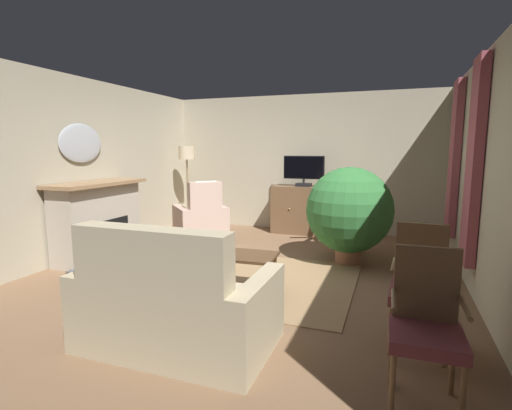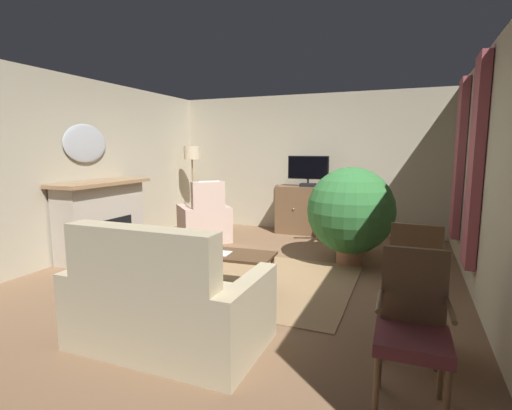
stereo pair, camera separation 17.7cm
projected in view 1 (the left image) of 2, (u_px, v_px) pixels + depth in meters
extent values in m
cube|color=brown|center=(248.00, 274.00, 5.01)|extent=(5.77, 6.37, 0.04)
cube|color=#B2A88E|center=(302.00, 163.00, 7.55)|extent=(5.77, 0.10, 2.62)
cube|color=#B2A88E|center=(82.00, 168.00, 5.70)|extent=(0.10, 6.37, 2.62)
cube|color=#BBB095|center=(488.00, 177.00, 3.93)|extent=(0.10, 6.37, 2.62)
cube|color=#A34C56|center=(474.00, 163.00, 4.10)|extent=(0.10, 0.44, 2.20)
cube|color=#A34C56|center=(454.00, 160.00, 5.50)|extent=(0.10, 0.44, 2.20)
cube|color=#8E704C|center=(254.00, 280.00, 4.72)|extent=(2.39, 2.09, 0.01)
cube|color=#4C4C51|center=(123.00, 258.00, 5.59)|extent=(0.50, 1.59, 0.04)
cube|color=#ADA393|center=(98.00, 222.00, 5.65)|extent=(0.43, 1.39, 1.07)
cube|color=black|center=(108.00, 237.00, 5.62)|extent=(0.10, 0.78, 0.52)
cube|color=#93704C|center=(98.00, 183.00, 5.56)|extent=(0.55, 1.55, 0.05)
ellipsoid|color=#B2B7BF|center=(81.00, 143.00, 5.56)|extent=(0.06, 0.81, 0.56)
cube|color=#4A3523|center=(303.00, 231.00, 7.36)|extent=(1.10, 0.43, 0.06)
cube|color=brown|center=(304.00, 210.00, 7.30)|extent=(1.16, 0.49, 0.90)
sphere|color=tan|center=(289.00, 209.00, 7.12)|extent=(0.03, 0.03, 0.03)
sphere|color=tan|center=(312.00, 210.00, 6.98)|extent=(0.03, 0.03, 0.03)
cube|color=black|center=(304.00, 185.00, 7.19)|extent=(0.27, 0.20, 0.06)
cylinder|color=black|center=(304.00, 181.00, 7.18)|extent=(0.04, 0.04, 0.08)
cube|color=black|center=(304.00, 167.00, 7.14)|extent=(0.76, 0.05, 0.43)
cube|color=black|center=(304.00, 167.00, 7.11)|extent=(0.72, 0.01, 0.39)
cube|color=#4C331E|center=(234.00, 255.00, 4.26)|extent=(0.97, 0.55, 0.03)
cylinder|color=#4C331E|center=(275.00, 272.00, 4.36)|extent=(0.04, 0.04, 0.42)
cylinder|color=#4C331E|center=(206.00, 266.00, 4.59)|extent=(0.04, 0.04, 0.42)
cylinder|color=#4C331E|center=(266.00, 284.00, 3.99)|extent=(0.04, 0.04, 0.42)
cylinder|color=#4C331E|center=(192.00, 276.00, 4.22)|extent=(0.04, 0.04, 0.42)
cube|color=black|center=(212.00, 252.00, 4.28)|extent=(0.09, 0.18, 0.02)
cube|color=silver|center=(219.00, 253.00, 4.26)|extent=(0.32, 0.25, 0.01)
cube|color=tan|center=(180.00, 320.00, 3.16)|extent=(1.22, 0.91, 0.41)
cube|color=tan|center=(151.00, 271.00, 2.76)|extent=(1.22, 0.20, 0.63)
cube|color=tan|center=(111.00, 296.00, 3.38)|extent=(0.15, 0.91, 0.63)
cube|color=tan|center=(258.00, 319.00, 2.92)|extent=(0.15, 0.91, 0.63)
cube|color=slate|center=(201.00, 292.00, 2.90)|extent=(0.37, 0.14, 0.36)
cube|color=#BC9E8E|center=(200.00, 229.00, 6.73)|extent=(0.95, 0.96, 0.41)
cube|color=#BC9E8E|center=(205.00, 201.00, 6.37)|extent=(0.51, 0.50, 0.64)
cube|color=#BC9E8E|center=(181.00, 225.00, 6.58)|extent=(0.65, 0.67, 0.61)
cube|color=#BC9E8E|center=(219.00, 222.00, 6.85)|extent=(0.65, 0.67, 0.61)
cube|color=white|center=(206.00, 188.00, 6.28)|extent=(0.27, 0.26, 0.24)
cube|color=brown|center=(426.00, 338.00, 2.35)|extent=(0.44, 0.43, 0.08)
cube|color=brown|center=(426.00, 286.00, 2.49)|extent=(0.39, 0.05, 0.53)
cylinder|color=brown|center=(392.00, 386.00, 2.28)|extent=(0.04, 0.04, 0.41)
cylinder|color=brown|center=(463.00, 399.00, 2.16)|extent=(0.04, 0.04, 0.41)
cylinder|color=brown|center=(391.00, 355.00, 2.62)|extent=(0.04, 0.04, 0.41)
cylinder|color=brown|center=(453.00, 365.00, 2.50)|extent=(0.04, 0.04, 0.41)
cylinder|color=brown|center=(465.00, 308.00, 2.26)|extent=(0.04, 0.34, 0.03)
cylinder|color=brown|center=(394.00, 300.00, 2.38)|extent=(0.04, 0.34, 0.03)
cube|color=brown|center=(419.00, 295.00, 3.05)|extent=(0.47, 0.52, 0.08)
cube|color=brown|center=(421.00, 255.00, 3.22)|extent=(0.41, 0.06, 0.53)
cylinder|color=brown|center=(390.00, 331.00, 2.96)|extent=(0.04, 0.04, 0.41)
cylinder|color=brown|center=(446.00, 341.00, 2.81)|extent=(0.04, 0.04, 0.41)
cylinder|color=brown|center=(394.00, 309.00, 3.36)|extent=(0.04, 0.04, 0.41)
cylinder|color=brown|center=(442.00, 317.00, 3.22)|extent=(0.04, 0.04, 0.41)
cylinder|color=brown|center=(450.00, 271.00, 2.94)|extent=(0.05, 0.40, 0.03)
cylinder|color=brown|center=(394.00, 265.00, 3.10)|extent=(0.05, 0.40, 0.03)
cylinder|color=#99664C|center=(348.00, 255.00, 5.43)|extent=(0.35, 0.35, 0.22)
sphere|color=#2D6B33|center=(349.00, 210.00, 5.34)|extent=(1.19, 1.19, 1.19)
cylinder|color=#99664C|center=(350.00, 238.00, 6.09)|extent=(0.41, 0.41, 0.38)
cylinder|color=brown|center=(351.00, 205.00, 6.02)|extent=(0.06, 0.06, 0.70)
cube|color=#235B2D|center=(369.00, 180.00, 5.89)|extent=(0.48, 0.10, 0.21)
cube|color=#235B2D|center=(358.00, 179.00, 6.10)|extent=(0.23, 0.38, 0.14)
cube|color=#235B2D|center=(343.00, 179.00, 6.21)|extent=(0.38, 0.45, 0.22)
cube|color=#235B2D|center=(336.00, 180.00, 6.02)|extent=(0.47, 0.12, 0.17)
cube|color=#235B2D|center=(346.00, 181.00, 5.82)|extent=(0.21, 0.38, 0.16)
cube|color=#235B2D|center=(355.00, 181.00, 5.81)|extent=(0.19, 0.32, 0.08)
ellipsoid|color=gray|center=(181.00, 257.00, 5.39)|extent=(0.41, 0.35, 0.20)
sphere|color=gray|center=(164.00, 255.00, 5.34)|extent=(0.15, 0.15, 0.15)
cone|color=gray|center=(164.00, 251.00, 5.30)|extent=(0.04, 0.04, 0.04)
cone|color=gray|center=(164.00, 250.00, 5.37)|extent=(0.04, 0.04, 0.04)
cylinder|color=gray|center=(201.00, 259.00, 5.40)|extent=(0.21, 0.14, 0.10)
cylinder|color=#4C4233|center=(189.00, 227.00, 7.79)|extent=(0.33, 0.33, 0.04)
cylinder|color=olive|center=(188.00, 194.00, 7.69)|extent=(0.03, 0.03, 1.39)
cylinder|color=beige|center=(187.00, 153.00, 7.58)|extent=(0.31, 0.31, 0.25)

